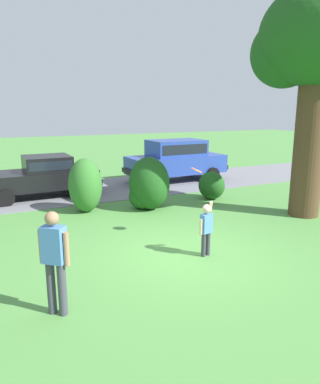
% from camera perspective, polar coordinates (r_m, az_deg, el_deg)
% --- Properties ---
extents(ground_plane, '(80.00, 80.00, 0.00)m').
position_cam_1_polar(ground_plane, '(8.40, 4.19, -9.91)').
color(ground_plane, '#518E42').
extents(driveway_strip, '(28.00, 4.40, 0.02)m').
position_cam_1_polar(driveway_strip, '(15.12, -10.34, 0.35)').
color(driveway_strip, slate).
rests_on(driveway_strip, ground).
extents(oak_tree_large, '(3.64, 3.55, 6.80)m').
position_cam_1_polar(oak_tree_large, '(12.08, 23.66, 20.25)').
color(oak_tree_large, '#513823').
rests_on(oak_tree_large, ground).
extents(shrub_centre_left, '(1.07, 1.20, 1.76)m').
position_cam_1_polar(shrub_centre_left, '(11.79, -11.83, 1.04)').
color(shrub_centre_left, '#33702B').
rests_on(shrub_centre_left, ground).
extents(shrub_centre, '(1.32, 1.54, 1.76)m').
position_cam_1_polar(shrub_centre, '(11.90, -1.92, 1.04)').
color(shrub_centre, '#1E511C').
rests_on(shrub_centre, ground).
extents(shrub_centre_right, '(0.93, 1.08, 1.04)m').
position_cam_1_polar(shrub_centre_right, '(13.42, 8.22, 1.06)').
color(shrub_centre_right, '#1E511C').
rests_on(shrub_centre_right, ground).
extents(parked_sedan, '(4.43, 2.16, 1.56)m').
position_cam_1_polar(parked_sedan, '(14.32, -18.31, 2.62)').
color(parked_sedan, black).
rests_on(parked_sedan, ground).
extents(parked_suv, '(4.74, 2.19, 1.92)m').
position_cam_1_polar(parked_suv, '(16.56, 2.58, 5.40)').
color(parked_suv, '#28429E').
rests_on(parked_suv, ground).
extents(child_thrower, '(0.43, 0.31, 1.29)m').
position_cam_1_polar(child_thrower, '(8.14, 7.39, -5.35)').
color(child_thrower, '#383842').
rests_on(child_thrower, ground).
extents(frisbee, '(0.28, 0.28, 0.16)m').
position_cam_1_polar(frisbee, '(8.93, 5.86, 3.50)').
color(frisbee, orange).
extents(adult_onlooker, '(0.42, 0.40, 1.74)m').
position_cam_1_polar(adult_onlooker, '(5.98, -16.47, -10.00)').
color(adult_onlooker, '#3F3F4C').
rests_on(adult_onlooker, ground).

